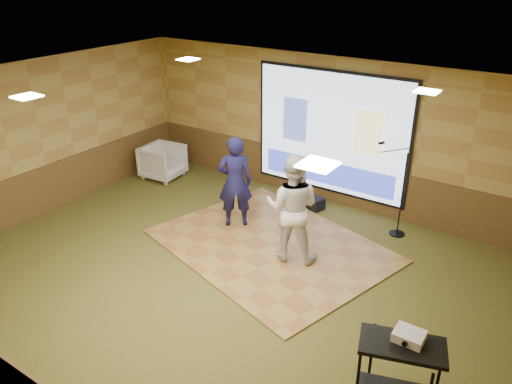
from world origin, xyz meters
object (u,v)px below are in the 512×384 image
Objects in this scene: player_left at (235,182)px; mic_stand at (397,210)px; player_right at (292,208)px; projector at (409,336)px; duffel_bag at (314,203)px; dance_floor at (271,245)px; banquet_chair at (163,162)px; av_table at (400,365)px; projector_screen at (330,134)px.

mic_stand is at bearing 168.46° from player_left.
projector is at bearing 124.83° from player_right.
player_right is at bearing 124.84° from player_left.
player_left is 4.46× the size of duffel_bag.
mic_stand is 1.77m from duffel_bag.
player_left is 1.90m from duffel_bag.
banquet_chair is at bearing 161.82° from dance_floor.
dance_floor is at bearing -113.28° from banquet_chair.
av_table reaches higher than duffel_bag.
player_left reaches higher than banquet_chair.
dance_floor is at bearing -150.43° from mic_stand.
dance_floor is 2.41m from mic_stand.
duffel_bag is at bearing -95.70° from projector_screen.
player_left is at bearing -113.95° from banquet_chair.
projector is at bearing -51.03° from duffel_bag.
mic_stand is (1.67, 1.67, 0.48)m from dance_floor.
dance_floor is at bearing -32.85° from player_right.
mic_stand reaches higher than duffel_bag.
av_table is at bearing 108.87° from player_left.
player_left is 5.58× the size of projector.
player_right is at bearing -15.30° from dance_floor.
mic_stand is 4.40× the size of duffel_bag.
player_right is 3.32m from av_table.
player_right is at bearing 142.04° from projector.
player_left reaches higher than mic_stand.
av_table is 0.35m from projector.
banquet_chair is (-2.76, 0.94, -0.52)m from player_left.
projector is (0.03, 0.09, 0.34)m from av_table.
dance_floor is 4.10× the size of av_table.
projector is at bearing 110.01° from player_left.
player_right is at bearing -77.76° from projector_screen.
projector_screen is 1.88× the size of player_left.
projector_screen is 8.38× the size of duffel_bag.
av_table is (3.08, -4.45, -0.81)m from projector_screen.
projector_screen is at bearing 124.67° from av_table.
duffel_bag is (-3.12, 3.99, -0.54)m from av_table.
player_left is 1.01× the size of mic_stand.
player_right is 2.15m from duffel_bag.
player_left is at bearing 148.09° from av_table.
av_table is 0.55× the size of mic_stand.
av_table is 7.63m from banquet_chair.
player_right is (0.51, -2.36, -0.51)m from projector_screen.
av_table is (4.03, -2.51, -0.25)m from player_left.
dance_floor is at bearing 124.52° from player_left.
projector_screen is at bearing 90.50° from dance_floor.
dance_floor is at bearing 143.93° from av_table.
player_left is at bearing 148.89° from projector.
projector is 0.18× the size of mic_stand.
projector_screen is 2.46m from player_right.
mic_stand is at bearing 109.62° from av_table.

